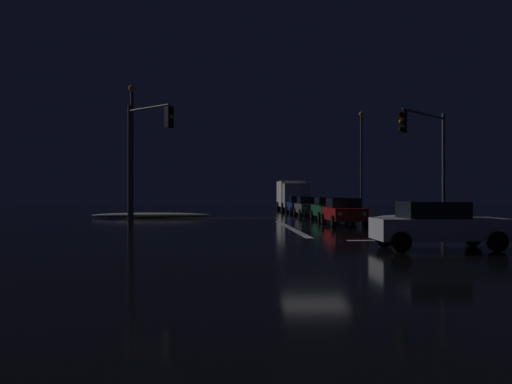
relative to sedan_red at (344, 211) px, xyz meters
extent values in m
cube|color=black|center=(-3.31, -10.11, -0.85)|extent=(120.00, 120.00, 0.10)
cube|color=white|center=(-3.31, -2.00, -0.80)|extent=(0.35, 13.88, 0.01)
cube|color=yellow|center=(-3.31, 9.60, -0.80)|extent=(22.00, 0.15, 0.01)
ellipsoid|color=white|center=(-12.22, 10.58, -0.61)|extent=(8.78, 1.50, 0.39)
ellipsoid|color=white|center=(5.60, 4.07, -0.58)|extent=(6.19, 1.50, 0.45)
cube|color=maroon|center=(0.00, -0.04, -0.13)|extent=(1.80, 4.20, 0.70)
cube|color=black|center=(0.00, 0.16, 0.49)|extent=(1.60, 2.00, 0.55)
cylinder|color=black|center=(0.90, -1.59, -0.48)|extent=(0.22, 0.64, 0.64)
cylinder|color=black|center=(-0.90, -1.59, -0.48)|extent=(0.22, 0.64, 0.64)
cylinder|color=black|center=(0.90, 1.51, -0.48)|extent=(0.22, 0.64, 0.64)
cylinder|color=black|center=(-0.90, 1.51, -0.48)|extent=(0.22, 0.64, 0.64)
sphere|color=#F9EFC6|center=(0.65, -2.16, -0.08)|extent=(0.22, 0.22, 0.22)
sphere|color=#F9EFC6|center=(-0.65, -2.16, -0.08)|extent=(0.22, 0.22, 0.22)
cube|color=#14512D|center=(0.30, 6.01, -0.13)|extent=(1.80, 4.20, 0.70)
cube|color=black|center=(0.30, 6.21, 0.49)|extent=(1.60, 2.00, 0.55)
cylinder|color=black|center=(1.20, 4.46, -0.48)|extent=(0.22, 0.64, 0.64)
cylinder|color=black|center=(-0.60, 4.46, -0.48)|extent=(0.22, 0.64, 0.64)
cylinder|color=black|center=(1.20, 7.56, -0.48)|extent=(0.22, 0.64, 0.64)
cylinder|color=black|center=(-0.60, 7.56, -0.48)|extent=(0.22, 0.64, 0.64)
sphere|color=#F9EFC6|center=(0.95, 3.89, -0.08)|extent=(0.22, 0.22, 0.22)
sphere|color=#F9EFC6|center=(-0.35, 3.89, -0.08)|extent=(0.22, 0.22, 0.22)
cube|color=slate|center=(-0.18, 11.68, -0.13)|extent=(1.80, 4.20, 0.70)
cube|color=black|center=(-0.18, 11.88, 0.49)|extent=(1.60, 2.00, 0.55)
cylinder|color=black|center=(0.72, 10.13, -0.48)|extent=(0.22, 0.64, 0.64)
cylinder|color=black|center=(-1.08, 10.13, -0.48)|extent=(0.22, 0.64, 0.64)
cylinder|color=black|center=(0.72, 13.23, -0.48)|extent=(0.22, 0.64, 0.64)
cylinder|color=black|center=(-1.08, 13.23, -0.48)|extent=(0.22, 0.64, 0.64)
sphere|color=#F9EFC6|center=(0.47, 9.56, -0.08)|extent=(0.22, 0.22, 0.22)
sphere|color=#F9EFC6|center=(-0.83, 9.56, -0.08)|extent=(0.22, 0.22, 0.22)
cube|color=navy|center=(-0.07, 18.28, -0.13)|extent=(1.80, 4.20, 0.70)
cube|color=black|center=(-0.07, 18.48, 0.49)|extent=(1.60, 2.00, 0.55)
cylinder|color=black|center=(0.83, 16.73, -0.48)|extent=(0.22, 0.64, 0.64)
cylinder|color=black|center=(-0.97, 16.73, -0.48)|extent=(0.22, 0.64, 0.64)
cylinder|color=black|center=(0.83, 19.83, -0.48)|extent=(0.22, 0.64, 0.64)
cylinder|color=black|center=(-0.97, 19.83, -0.48)|extent=(0.22, 0.64, 0.64)
sphere|color=#F9EFC6|center=(0.58, 16.16, -0.08)|extent=(0.22, 0.22, 0.22)
sphere|color=#F9EFC6|center=(-0.72, 16.16, -0.08)|extent=(0.22, 0.22, 0.22)
cube|color=beige|center=(0.11, 21.90, 0.83)|extent=(2.40, 2.20, 2.30)
cube|color=silver|center=(0.11, 26.40, 0.98)|extent=(2.40, 5.00, 2.60)
cylinder|color=black|center=(1.31, 22.50, -0.32)|extent=(0.28, 0.96, 0.96)
cylinder|color=black|center=(-1.09, 22.50, -0.32)|extent=(0.28, 0.96, 0.96)
cylinder|color=black|center=(1.31, 27.20, -0.32)|extent=(0.28, 0.96, 0.96)
cylinder|color=black|center=(-1.09, 27.20, -0.32)|extent=(0.28, 0.96, 0.96)
sphere|color=#F9EFC6|center=(0.96, 20.75, 0.23)|extent=(0.26, 0.26, 0.26)
sphere|color=#F9EFC6|center=(-0.74, 20.75, 0.23)|extent=(0.26, 0.26, 0.26)
cube|color=silver|center=(0.23, -13.58, -0.13)|extent=(4.20, 1.80, 0.70)
cube|color=black|center=(0.03, -13.58, 0.49)|extent=(2.00, 1.60, 0.55)
cylinder|color=black|center=(1.78, -12.68, -0.48)|extent=(0.64, 0.22, 0.64)
cylinder|color=black|center=(1.78, -14.48, -0.48)|extent=(0.64, 0.22, 0.64)
cylinder|color=black|center=(-1.32, -12.68, -0.48)|extent=(0.64, 0.22, 0.64)
cylinder|color=black|center=(-1.32, -14.48, -0.48)|extent=(0.64, 0.22, 0.64)
sphere|color=#F9EFC6|center=(2.35, -12.93, -0.08)|extent=(0.22, 0.22, 0.22)
sphere|color=#F9EFC6|center=(2.35, -14.23, -0.08)|extent=(0.22, 0.22, 0.22)
cylinder|color=#4C4C51|center=(5.20, -1.60, 2.31)|extent=(0.18, 0.18, 6.22)
cylinder|color=#4C4C51|center=(3.50, -3.30, 5.12)|extent=(3.48, 3.48, 0.12)
cube|color=black|center=(1.81, -4.99, 4.50)|extent=(0.46, 0.46, 1.05)
sphere|color=black|center=(1.69, -5.11, 4.84)|extent=(0.22, 0.22, 0.22)
sphere|color=orange|center=(1.69, -5.11, 4.50)|extent=(0.22, 0.22, 0.22)
sphere|color=black|center=(1.69, -5.11, 4.15)|extent=(0.22, 0.22, 0.22)
cylinder|color=#4C4C51|center=(-11.82, -1.60, 2.45)|extent=(0.18, 0.18, 6.50)
cylinder|color=#4C4C51|center=(-10.67, -2.75, 5.40)|extent=(2.39, 2.39, 0.12)
cube|color=black|center=(-9.52, -3.91, 4.78)|extent=(0.46, 0.46, 1.05)
sphere|color=black|center=(-9.40, -4.02, 5.12)|extent=(0.22, 0.22, 0.22)
sphere|color=orange|center=(-9.40, -4.02, 4.78)|extent=(0.22, 0.22, 0.22)
sphere|color=black|center=(-9.40, -4.02, 4.43)|extent=(0.22, 0.22, 0.22)
cylinder|color=#424247|center=(-12.52, 3.60, 3.29)|extent=(0.20, 0.20, 8.18)
sphere|color=#F9AD47|center=(-12.52, 3.60, 7.56)|extent=(0.44, 0.44, 0.44)
cylinder|color=#424247|center=(5.90, 19.60, 3.70)|extent=(0.20, 0.20, 9.00)
sphere|color=#F9AD47|center=(5.90, 19.60, 8.38)|extent=(0.44, 0.44, 0.44)
camera|label=1|loc=(-6.85, -31.71, 1.04)|focal=39.48mm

